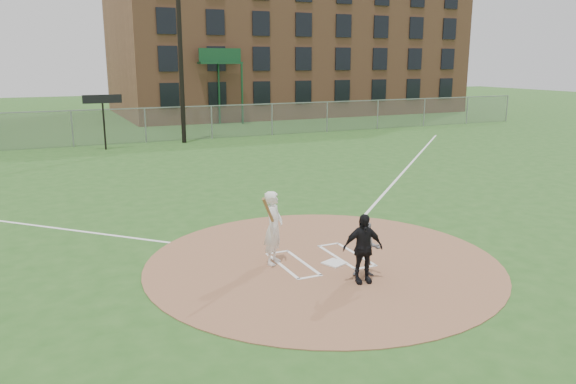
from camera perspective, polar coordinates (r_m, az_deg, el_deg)
name	(u,v)px	position (r m, az deg, el deg)	size (l,w,h in m)	color
ground	(323,263)	(13.49, 3.56, -7.16)	(140.00, 140.00, 0.00)	#27521C
dirt_circle	(323,262)	(13.49, 3.56, -7.12)	(8.40, 8.40, 0.02)	#976547
home_plate	(334,263)	(13.38, 4.73, -7.20)	(0.46, 0.46, 0.03)	white
foul_line_first	(406,168)	(25.54, 11.95, 2.37)	(0.10, 24.00, 0.01)	white
catcher	(367,249)	(12.55, 8.00, -5.78)	(0.60, 0.47, 1.24)	gray
umpire	(363,248)	(12.14, 7.60, -5.69)	(0.89, 0.37, 1.52)	black
batters_boxes	(320,260)	(13.61, 3.26, -6.87)	(2.08, 1.88, 0.01)	white
batter_at_plate	(274,228)	(13.10, -1.48, -3.63)	(0.90, 1.01, 1.78)	white
outfield_fence	(145,125)	(33.87, -14.28, 6.60)	(56.08, 0.08, 2.03)	slate
brick_warehouse	(284,29)	(53.87, -0.41, 16.23)	(30.00, 17.17, 15.00)	#A36546
light_pole	(179,25)	(33.17, -10.99, 16.32)	(1.20, 0.30, 12.22)	black
scoreboard_sign	(103,105)	(31.61, -18.32, 8.39)	(2.00, 0.10, 2.93)	black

